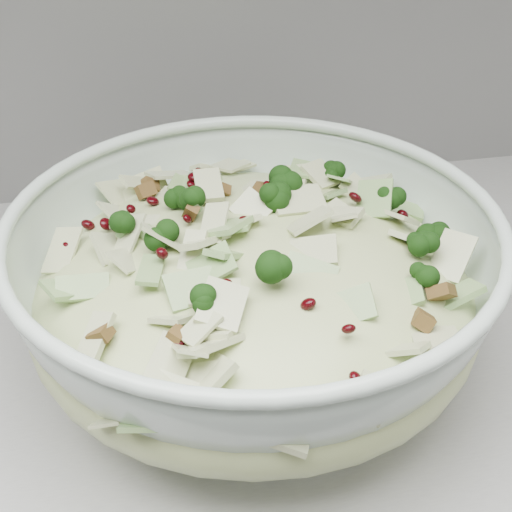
{
  "coord_description": "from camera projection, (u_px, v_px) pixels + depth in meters",
  "views": [
    {
      "loc": [
        0.35,
        1.14,
        1.35
      ],
      "look_at": [
        0.44,
        1.62,
        1.02
      ],
      "focal_mm": 50.0,
      "sensor_mm": 36.0,
      "label": 1
    }
  ],
  "objects": [
    {
      "name": "mixing_bowl",
      "position": [
        254.0,
        293.0,
        0.61
      ],
      "size": [
        0.49,
        0.49,
        0.16
      ],
      "rotation": [
        0.0,
        0.0,
        -0.26
      ],
      "color": "silver",
      "rests_on": "counter"
    },
    {
      "name": "salad",
      "position": [
        254.0,
        268.0,
        0.59
      ],
      "size": [
        0.45,
        0.45,
        0.16
      ],
      "rotation": [
        0.0,
        0.0,
        -0.24
      ],
      "color": "#C1D18F",
      "rests_on": "mixing_bowl"
    }
  ]
}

